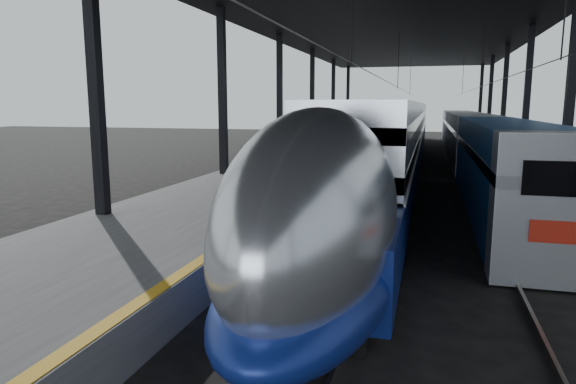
% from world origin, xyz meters
% --- Properties ---
extents(ground, '(160.00, 160.00, 0.00)m').
position_xyz_m(ground, '(0.00, 0.00, 0.00)').
color(ground, black).
rests_on(ground, ground).
extents(platform, '(6.00, 80.00, 1.00)m').
position_xyz_m(platform, '(-3.50, 20.00, 0.50)').
color(platform, '#4C4C4F').
rests_on(platform, ground).
extents(yellow_strip, '(0.30, 80.00, 0.01)m').
position_xyz_m(yellow_strip, '(-0.70, 20.00, 1.00)').
color(yellow_strip, gold).
rests_on(yellow_strip, platform).
extents(rails, '(6.52, 80.00, 0.16)m').
position_xyz_m(rails, '(4.50, 20.00, 0.08)').
color(rails, slate).
rests_on(rails, ground).
extents(canopy, '(18.00, 75.00, 9.47)m').
position_xyz_m(canopy, '(1.90, 20.00, 9.12)').
color(canopy, black).
rests_on(canopy, ground).
extents(tgv_train, '(3.16, 65.20, 4.53)m').
position_xyz_m(tgv_train, '(2.00, 28.39, 2.12)').
color(tgv_train, silver).
rests_on(tgv_train, ground).
extents(second_train, '(2.74, 56.05, 3.78)m').
position_xyz_m(second_train, '(7.00, 31.32, 1.91)').
color(second_train, navy).
rests_on(second_train, ground).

